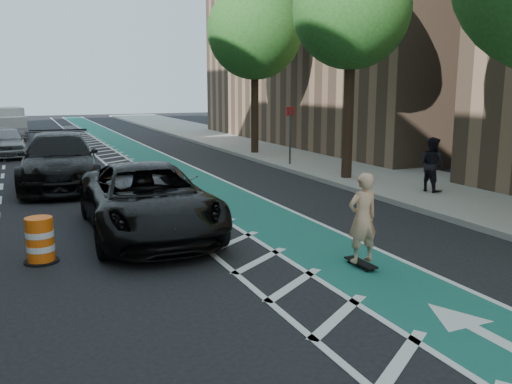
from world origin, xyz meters
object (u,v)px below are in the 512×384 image
suv_far (59,160)px  barrel_a (40,241)px  skateboarder (362,218)px  suv_near (148,200)px

suv_far → barrel_a: bearing=-92.1°
skateboarder → barrel_a: 6.04m
skateboarder → suv_near: (-3.06, 3.92, -0.15)m
suv_far → barrel_a: (-0.96, -8.34, -0.46)m
skateboarder → suv_near: 4.97m
barrel_a → suv_near: bearing=27.9°
suv_near → suv_far: bearing=102.7°
suv_near → barrel_a: 2.66m
suv_far → barrel_a: size_ratio=6.92×
skateboarder → barrel_a: skateboarder is taller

